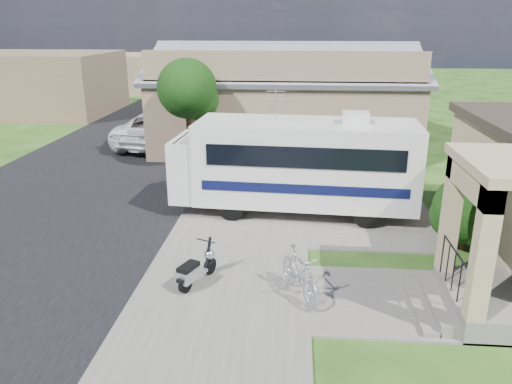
# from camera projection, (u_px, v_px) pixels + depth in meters

# --- Properties ---
(ground) EXTENTS (120.00, 120.00, 0.00)m
(ground) POSITION_uv_depth(u_px,v_px,m) (268.00, 275.00, 12.24)
(ground) COLOR #193A0F
(street_slab) EXTENTS (9.00, 80.00, 0.02)m
(street_slab) POSITION_uv_depth(u_px,v_px,m) (114.00, 161.00, 22.25)
(street_slab) COLOR black
(street_slab) RESTS_ON ground
(sidewalk_slab) EXTENTS (4.00, 80.00, 0.06)m
(sidewalk_slab) POSITION_uv_depth(u_px,v_px,m) (259.00, 164.00, 21.74)
(sidewalk_slab) COLOR #595750
(sidewalk_slab) RESTS_ON ground
(driveway_slab) EXTENTS (7.00, 6.00, 0.05)m
(driveway_slab) POSITION_uv_depth(u_px,v_px,m) (322.00, 211.00, 16.36)
(driveway_slab) COLOR #595750
(driveway_slab) RESTS_ON ground
(walk_slab) EXTENTS (4.00, 3.00, 0.05)m
(walk_slab) POSITION_uv_depth(u_px,v_px,m) (400.00, 301.00, 11.06)
(walk_slab) COLOR #595750
(walk_slab) RESTS_ON ground
(warehouse) EXTENTS (12.50, 8.40, 5.04)m
(warehouse) POSITION_uv_depth(u_px,v_px,m) (285.00, 105.00, 24.78)
(warehouse) COLOR #806650
(warehouse) RESTS_ON ground
(distant_bldg_far) EXTENTS (10.00, 8.00, 4.00)m
(distant_bldg_far) POSITION_uv_depth(u_px,v_px,m) (36.00, 83.00, 33.66)
(distant_bldg_far) COLOR brown
(distant_bldg_far) RESTS_ON ground
(distant_bldg_near) EXTENTS (8.00, 7.00, 3.20)m
(distant_bldg_near) POSITION_uv_depth(u_px,v_px,m) (124.00, 73.00, 44.96)
(distant_bldg_near) COLOR #806650
(distant_bldg_near) RESTS_ON ground
(street_tree_a) EXTENTS (2.44, 2.40, 4.58)m
(street_tree_a) POSITION_uv_depth(u_px,v_px,m) (190.00, 92.00, 20.02)
(street_tree_a) COLOR black
(street_tree_a) RESTS_ON ground
(street_tree_b) EXTENTS (2.44, 2.40, 4.73)m
(street_tree_b) POSITION_uv_depth(u_px,v_px,m) (225.00, 67.00, 29.41)
(street_tree_b) COLOR black
(street_tree_b) RESTS_ON ground
(street_tree_c) EXTENTS (2.44, 2.40, 4.42)m
(street_tree_c) POSITION_uv_depth(u_px,v_px,m) (241.00, 61.00, 37.99)
(street_tree_c) COLOR black
(street_tree_c) RESTS_ON ground
(motorhome) EXTENTS (7.76, 2.87, 3.91)m
(motorhome) POSITION_uv_depth(u_px,v_px,m) (296.00, 163.00, 15.79)
(motorhome) COLOR silver
(motorhome) RESTS_ON ground
(shrub) EXTENTS (2.04, 1.95, 2.51)m
(shrub) POSITION_uv_depth(u_px,v_px,m) (470.00, 205.00, 13.22)
(shrub) COLOR black
(shrub) RESTS_ON ground
(scooter) EXTENTS (0.80, 1.39, 0.96)m
(scooter) POSITION_uv_depth(u_px,v_px,m) (195.00, 270.00, 11.58)
(scooter) COLOR black
(scooter) RESTS_ON ground
(bicycle) EXTENTS (1.23, 1.88, 1.10)m
(bicycle) POSITION_uv_depth(u_px,v_px,m) (299.00, 276.00, 11.06)
(bicycle) COLOR #B1B0B8
(bicycle) RESTS_ON ground
(pickup_truck) EXTENTS (4.11, 6.71, 1.74)m
(pickup_truck) POSITION_uv_depth(u_px,v_px,m) (163.00, 128.00, 25.02)
(pickup_truck) COLOR white
(pickup_truck) RESTS_ON ground
(van) EXTENTS (3.61, 6.77, 1.87)m
(van) POSITION_uv_depth(u_px,v_px,m) (183.00, 106.00, 31.11)
(van) COLOR white
(van) RESTS_ON ground
(garden_hose) EXTENTS (0.37, 0.37, 0.17)m
(garden_hose) POSITION_uv_depth(u_px,v_px,m) (431.00, 286.00, 11.59)
(garden_hose) COLOR #14662A
(garden_hose) RESTS_ON ground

